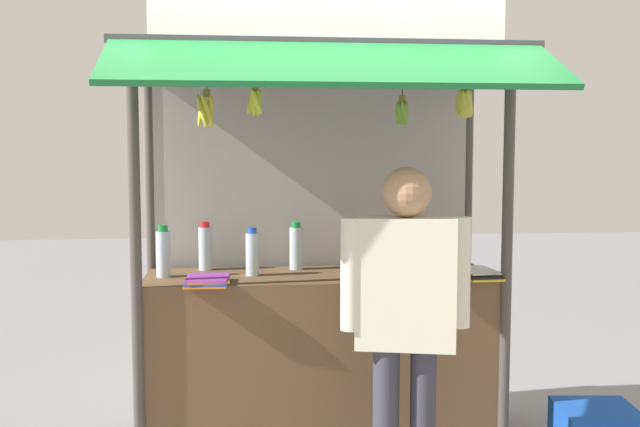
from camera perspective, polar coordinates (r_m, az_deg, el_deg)
name	(u,v)px	position (r m, az deg, el deg)	size (l,w,h in m)	color
stall_counter	(320,359)	(4.43, 0.00, -10.93)	(1.98, 0.62, 0.99)	brown
stall_structure	(318,174)	(4.34, -0.12, 3.05)	(2.18, 1.46, 2.60)	#4C4742
water_bottle_mid_right	(163,253)	(4.31, -11.77, -2.93)	(0.08, 0.08, 0.29)	silver
water_bottle_front_left	(456,249)	(4.48, 10.28, -2.63)	(0.08, 0.08, 0.29)	silver
water_bottle_far_right	(205,247)	(4.51, -8.68, -2.55)	(0.08, 0.08, 0.29)	silver
water_bottle_center	(252,253)	(4.28, -5.14, -3.01)	(0.08, 0.08, 0.27)	silver
water_bottle_mid_left	(296,247)	(4.48, -1.82, -2.57)	(0.08, 0.08, 0.28)	silver
magazine_stack_back_left	(207,281)	(4.06, -8.53, -5.06)	(0.24, 0.30, 0.04)	orange
magazine_stack_front_right	(478,274)	(4.31, 11.90, -4.48)	(0.22, 0.32, 0.04)	yellow
magazine_stack_right	(420,270)	(4.33, 7.61, -4.24)	(0.21, 0.27, 0.06)	purple
banana_bunch_inner_right	(402,112)	(3.92, 6.23, 7.63)	(0.08, 0.08, 0.30)	#332D23
banana_bunch_inner_left	(464,103)	(4.00, 10.87, 8.20)	(0.11, 0.11, 0.26)	#332D23
banana_bunch_leftmost	(255,101)	(3.83, -4.94, 8.48)	(0.10, 0.10, 0.25)	#332D23
banana_bunch_rightmost	(206,110)	(3.83, -8.63, 7.78)	(0.11, 0.12, 0.31)	#332D23
vendor_person	(406,305)	(3.56, 6.50, -6.93)	(0.61, 0.30, 1.62)	#383842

